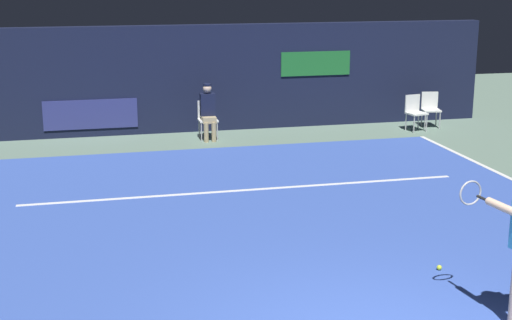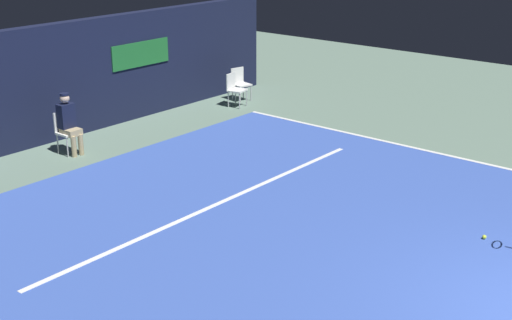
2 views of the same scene
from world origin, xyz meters
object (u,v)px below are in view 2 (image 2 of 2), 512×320
courtside_chair_near (240,82)px  courtside_chair_far (235,88)px  tennis_ball (484,237)px  line_judge_on_chair (68,123)px

courtside_chair_near → courtside_chair_far: (-0.58, -0.32, 0.00)m
tennis_ball → courtside_chair_near: bearing=64.6°
tennis_ball → line_judge_on_chair: bearing=100.7°
courtside_chair_near → tennis_ball: (-4.13, -8.71, -0.46)m
line_judge_on_chair → courtside_chair_far: bearing=-1.6°
courtside_chair_far → courtside_chair_near: bearing=29.2°
courtside_chair_near → courtside_chair_far: bearing=-150.8°
courtside_chair_near → line_judge_on_chair: bearing=-178.2°
courtside_chair_near → tennis_ball: courtside_chair_near is taller
line_judge_on_chair → courtside_chair_far: (5.17, -0.15, -0.18)m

